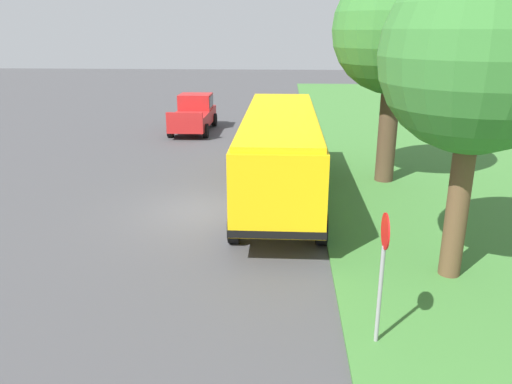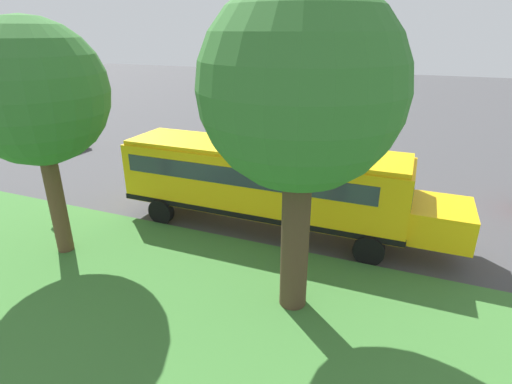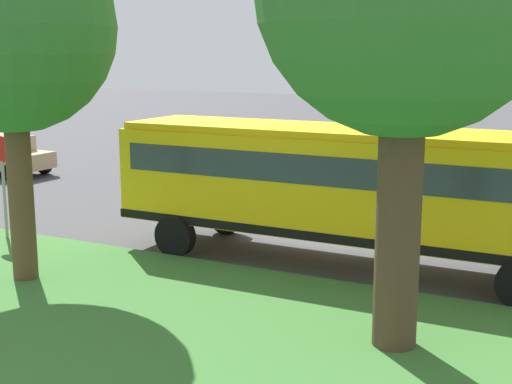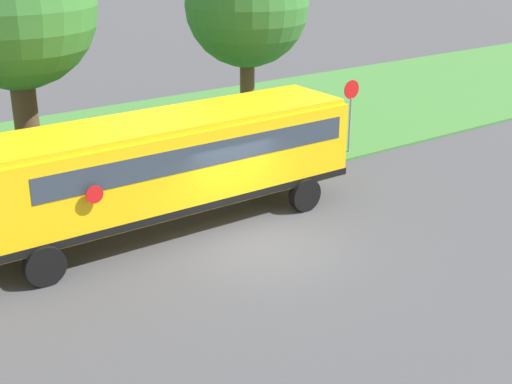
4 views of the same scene
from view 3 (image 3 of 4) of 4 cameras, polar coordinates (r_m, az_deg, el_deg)
ground_plane at (r=19.51m, az=6.01°, el=-3.27°), size 120.00×120.00×0.00m
grass_verge at (r=11.28m, az=-13.39°, el=-14.29°), size 12.00×80.00×0.08m
school_bus at (r=16.23m, az=7.65°, el=0.72°), size 2.84×12.42×3.16m
car_tan_nearest at (r=30.32m, az=-19.79°, el=2.97°), size 2.02×4.40×1.56m
oak_tree_roadside_mid at (r=15.55m, az=-19.10°, el=12.67°), size 4.29×4.29×7.48m
stop_sign at (r=19.40m, az=-19.58°, el=1.30°), size 0.08×0.68×2.74m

